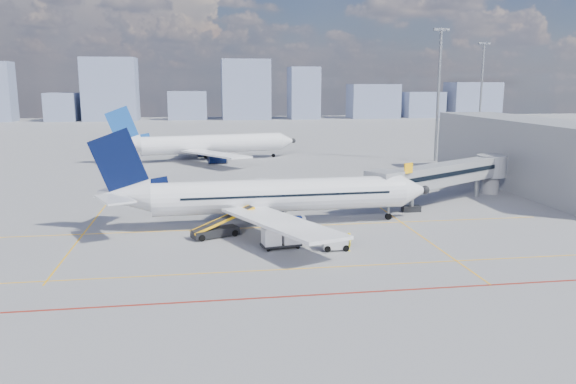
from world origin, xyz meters
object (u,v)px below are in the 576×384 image
main_aircraft (267,196)px  second_aircraft (205,144)px  belt_loader (217,230)px  ramp_worker (349,242)px  baggage_tug (334,242)px  cargo_dolly (281,237)px

main_aircraft → second_aircraft: size_ratio=0.98×
belt_loader → ramp_worker: size_ratio=3.86×
baggage_tug → belt_loader: 12.32m
baggage_tug → ramp_worker: ramp_worker is taller
second_aircraft → belt_loader: second_aircraft is taller
ramp_worker → baggage_tug: bearing=75.9°
second_aircraft → cargo_dolly: size_ratio=9.60×
main_aircraft → ramp_worker: main_aircraft is taller
second_aircraft → cargo_dolly: (6.64, -61.98, -2.11)m
baggage_tug → ramp_worker: 1.42m
baggage_tug → cargo_dolly: size_ratio=0.61×
main_aircraft → cargo_dolly: (0.34, -8.68, -2.11)m
baggage_tug → belt_loader: size_ratio=0.36×
cargo_dolly → ramp_worker: cargo_dolly is taller
baggage_tug → cargo_dolly: (-4.78, 1.35, 0.33)m
main_aircraft → second_aircraft: bearing=94.9°
cargo_dolly → main_aircraft: bearing=83.5°
main_aircraft → second_aircraft: (-6.30, 53.30, -0.00)m
cargo_dolly → belt_loader: bearing=131.7°
belt_loader → main_aircraft: bearing=11.7°
ramp_worker → cargo_dolly: bearing=79.4°
main_aircraft → cargo_dolly: main_aircraft is taller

